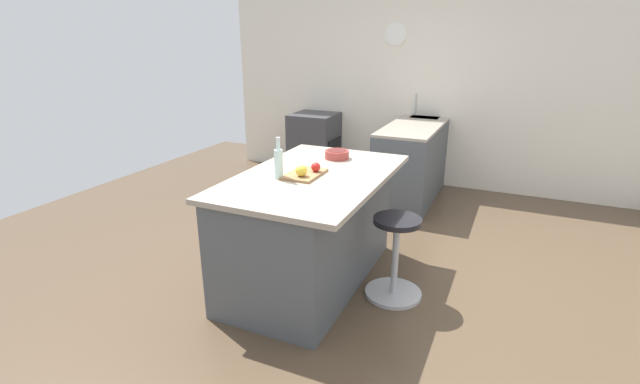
% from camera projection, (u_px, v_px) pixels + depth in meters
% --- Properties ---
extents(ground_plane, '(7.78, 7.78, 0.00)m').
position_uv_depth(ground_plane, '(338.00, 282.00, 3.75)').
color(ground_plane, brown).
extents(interior_partition_left, '(0.15, 5.54, 2.61)m').
position_uv_depth(interior_partition_left, '(426.00, 85.00, 5.90)').
color(interior_partition_left, silver).
rests_on(interior_partition_left, ground_plane).
extents(sink_cabinet, '(2.26, 0.60, 1.19)m').
position_uv_depth(sink_cabinet, '(419.00, 154.00, 5.86)').
color(sink_cabinet, '#4C5156').
rests_on(sink_cabinet, ground_plane).
extents(oven_range, '(0.60, 0.61, 0.88)m').
position_uv_depth(oven_range, '(315.00, 145.00, 6.43)').
color(oven_range, '#38383D').
rests_on(oven_range, ground_plane).
extents(kitchen_island, '(1.69, 1.06, 0.92)m').
position_uv_depth(kitchen_island, '(309.00, 227.00, 3.66)').
color(kitchen_island, '#4C5156').
rests_on(kitchen_island, ground_plane).
extents(stool_by_window, '(0.44, 0.44, 0.65)m').
position_uv_depth(stool_by_window, '(395.00, 260.00, 3.47)').
color(stool_by_window, '#B7B7BC').
rests_on(stool_by_window, ground_plane).
extents(cutting_board, '(0.36, 0.24, 0.02)m').
position_uv_depth(cutting_board, '(305.00, 174.00, 3.45)').
color(cutting_board, olive).
rests_on(cutting_board, kitchen_island).
extents(apple_yellow, '(0.09, 0.09, 0.09)m').
position_uv_depth(apple_yellow, '(301.00, 171.00, 3.35)').
color(apple_yellow, gold).
rests_on(apple_yellow, cutting_board).
extents(apple_red, '(0.07, 0.07, 0.07)m').
position_uv_depth(apple_red, '(316.00, 167.00, 3.47)').
color(apple_red, red).
rests_on(apple_red, cutting_board).
extents(water_bottle, '(0.06, 0.06, 0.31)m').
position_uv_depth(water_bottle, '(279.00, 163.00, 3.34)').
color(water_bottle, silver).
rests_on(water_bottle, kitchen_island).
extents(fruit_bowl, '(0.21, 0.21, 0.07)m').
position_uv_depth(fruit_bowl, '(337.00, 154.00, 3.91)').
color(fruit_bowl, '#993833').
rests_on(fruit_bowl, kitchen_island).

